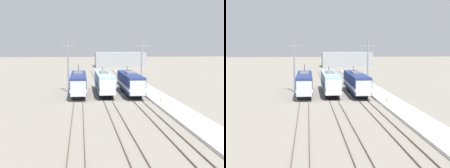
{
  "view_description": "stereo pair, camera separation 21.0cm",
  "coord_description": "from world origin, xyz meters",
  "views": [
    {
      "loc": [
        -4.43,
        -51.62,
        9.26
      ],
      "look_at": [
        0.93,
        1.74,
        2.59
      ],
      "focal_mm": 50.0,
      "sensor_mm": 36.0,
      "label": 1
    },
    {
      "loc": [
        -4.22,
        -51.64,
        9.26
      ],
      "look_at": [
        0.93,
        1.74,
        2.59
      ],
      "focal_mm": 50.0,
      "sensor_mm": 36.0,
      "label": 2
    }
  ],
  "objects": [
    {
      "name": "rail_pair_far_right",
      "position": [
        4.9,
        0.0,
        0.07
      ],
      "size": [
        1.51,
        120.0,
        0.15
      ],
      "color": "#4C4238",
      "rests_on": "ground_plane"
    },
    {
      "name": "ground_plane",
      "position": [
        0.0,
        0.0,
        0.0
      ],
      "size": [
        400.0,
        400.0,
        0.0
      ],
      "primitive_type": "plane",
      "color": "gray"
    },
    {
      "name": "traffic_cone",
      "position": [
        8.29,
        -3.33,
        0.61
      ],
      "size": [
        0.28,
        0.28,
        0.53
      ],
      "color": "orange",
      "rests_on": "platform"
    },
    {
      "name": "locomotive_far_right",
      "position": [
        4.9,
        6.42,
        2.2
      ],
      "size": [
        2.9,
        16.87,
        5.12
      ],
      "color": "black",
      "rests_on": "ground_plane"
    },
    {
      "name": "catenary_tower_right",
      "position": [
        7.82,
        10.39,
        5.46
      ],
      "size": [
        2.99,
        0.32,
        10.39
      ],
      "color": "gray",
      "rests_on": "ground_plane"
    },
    {
      "name": "catenary_tower_left",
      "position": [
        -6.93,
        10.39,
        5.46
      ],
      "size": [
        2.99,
        0.32,
        10.39
      ],
      "color": "gray",
      "rests_on": "ground_plane"
    },
    {
      "name": "depot_building",
      "position": [
        12.5,
        83.7,
        3.11
      ],
      "size": [
        21.19,
        12.16,
        6.21
      ],
      "color": "#9EA3A8",
      "rests_on": "ground_plane"
    },
    {
      "name": "locomotive_center",
      "position": [
        0.0,
        7.66,
        2.21
      ],
      "size": [
        2.9,
        17.46,
        5.0
      ],
      "color": "#232326",
      "rests_on": "ground_plane"
    },
    {
      "name": "rail_pair_center",
      "position": [
        0.0,
        0.0,
        0.07
      ],
      "size": [
        1.51,
        120.0,
        0.15
      ],
      "color": "#4C4238",
      "rests_on": "ground_plane"
    },
    {
      "name": "locomotive_far_left",
      "position": [
        -4.9,
        6.31,
        2.2
      ],
      "size": [
        2.82,
        16.22,
        5.52
      ],
      "color": "black",
      "rests_on": "ground_plane"
    },
    {
      "name": "rail_pair_far_left",
      "position": [
        -4.9,
        0.0,
        0.07
      ],
      "size": [
        1.51,
        120.0,
        0.15
      ],
      "color": "#4C4238",
      "rests_on": "ground_plane"
    },
    {
      "name": "platform",
      "position": [
        9.09,
        0.0,
        0.18
      ],
      "size": [
        4.0,
        120.0,
        0.35
      ],
      "color": "beige",
      "rests_on": "ground_plane"
    }
  ]
}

